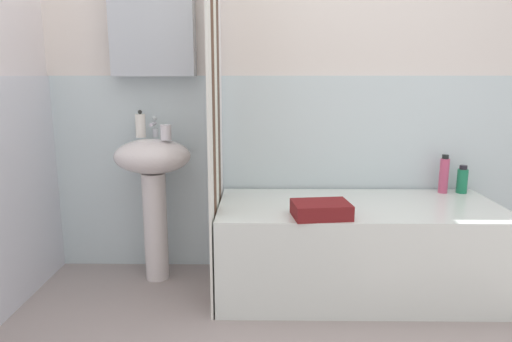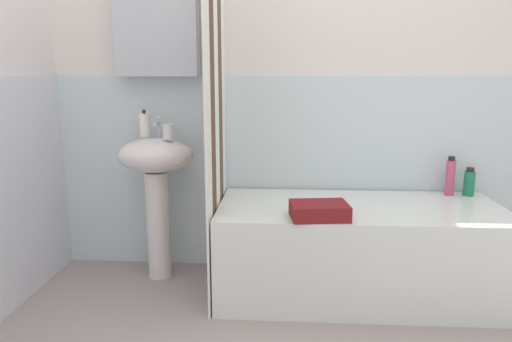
{
  "view_description": "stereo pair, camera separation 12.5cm",
  "coord_description": "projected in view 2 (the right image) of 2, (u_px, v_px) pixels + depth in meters",
  "views": [
    {
      "loc": [
        -0.26,
        -1.6,
        1.21
      ],
      "look_at": [
        -0.29,
        0.84,
        0.7
      ],
      "focal_mm": 32.67,
      "sensor_mm": 36.0,
      "label": 1
    },
    {
      "loc": [
        -0.13,
        -1.59,
        1.21
      ],
      "look_at": [
        -0.29,
        0.84,
        0.7
      ],
      "focal_mm": 32.67,
      "sensor_mm": 36.0,
      "label": 2
    }
  ],
  "objects": [
    {
      "name": "bathtub",
      "position": [
        358.0,
        250.0,
        2.58
      ],
      "size": [
        1.53,
        0.69,
        0.51
      ],
      "primitive_type": "cube",
      "color": "silver",
      "rests_on": "ground_plane"
    },
    {
      "name": "sink",
      "position": [
        156.0,
        177.0,
        2.73
      ],
      "size": [
        0.44,
        0.34,
        0.85
      ],
      "color": "silver",
      "rests_on": "ground_plane"
    },
    {
      "name": "body_wash_bottle",
      "position": [
        450.0,
        177.0,
        2.72
      ],
      "size": [
        0.05,
        0.05,
        0.23
      ],
      "color": "#C44B6F",
      "rests_on": "bathtub"
    },
    {
      "name": "soap_dispenser",
      "position": [
        145.0,
        125.0,
        2.75
      ],
      "size": [
        0.06,
        0.06,
        0.16
      ],
      "color": "white",
      "rests_on": "sink"
    },
    {
      "name": "towel_folded",
      "position": [
        319.0,
        211.0,
        2.3
      ],
      "size": [
        0.3,
        0.23,
        0.08
      ],
      "primitive_type": "cube",
      "rotation": [
        0.0,
        0.0,
        0.13
      ],
      "color": "maroon",
      "rests_on": "bathtub"
    },
    {
      "name": "wall_back_tiled",
      "position": [
        299.0,
        86.0,
        2.8
      ],
      "size": [
        3.6,
        0.18,
        2.4
      ],
      "color": "silver",
      "rests_on": "ground_plane"
    },
    {
      "name": "toothbrush_cup",
      "position": [
        168.0,
        132.0,
        2.63
      ],
      "size": [
        0.06,
        0.06,
        0.09
      ],
      "primitive_type": "cylinder",
      "color": "white",
      "rests_on": "sink"
    },
    {
      "name": "lotion_bottle",
      "position": [
        469.0,
        183.0,
        2.72
      ],
      "size": [
        0.06,
        0.06,
        0.17
      ],
      "color": "#1C7C51",
      "rests_on": "bathtub"
    },
    {
      "name": "shower_curtain",
      "position": [
        216.0,
        114.0,
        2.48
      ],
      "size": [
        0.01,
        0.69,
        2.0
      ],
      "color": "white",
      "rests_on": "ground_plane"
    },
    {
      "name": "faucet",
      "position": [
        158.0,
        126.0,
        2.75
      ],
      "size": [
        0.03,
        0.12,
        0.12
      ],
      "color": "silver",
      "rests_on": "sink"
    }
  ]
}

